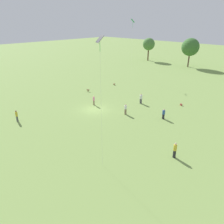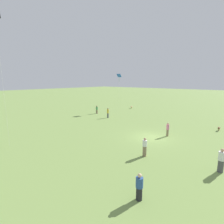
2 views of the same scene
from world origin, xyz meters
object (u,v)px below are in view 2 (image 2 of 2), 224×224
object	(u,v)px
person_6	(168,129)
dog_1	(131,107)
person_3	(139,187)
kite_1	(119,77)
dog_0	(219,128)
person_1	(145,147)
person_5	(108,113)
person_0	(221,161)
person_2	(97,110)

from	to	relation	value
person_6	dog_1	distance (m)	21.67
person_3	person_6	bearing A→B (deg)	-1.70
person_6	dog_1	bearing A→B (deg)	133.87
kite_1	dog_0	distance (m)	21.59
person_1	kite_1	world-z (taller)	kite_1
person_1	kite_1	size ratio (longest dim) A/B	0.21
dog_0	dog_1	distance (m)	21.61
person_5	person_6	xyz separation A→B (m)	(3.19, 12.71, -0.04)
person_1	person_0	bearing A→B (deg)	149.00
person_3	dog_1	size ratio (longest dim) A/B	2.18
kite_1	dog_0	size ratio (longest dim) A/B	11.58
person_0	person_2	world-z (taller)	person_0
person_0	dog_0	bearing A→B (deg)	-161.41
person_0	dog_1	bearing A→B (deg)	-124.28
person_0	person_3	distance (m)	7.30
person_3	kite_1	xyz separation A→B (m)	(-22.48, -19.23, 6.75)
kite_1	person_1	bearing A→B (deg)	169.94
person_0	kite_1	bearing A→B (deg)	-116.68
person_1	dog_0	bearing A→B (deg)	-148.06
person_0	person_1	distance (m)	5.91
person_2	person_3	size ratio (longest dim) A/B	0.99
kite_1	dog_1	bearing A→B (deg)	-55.12
person_1	kite_1	distance (m)	24.65
person_5	dog_1	bearing A→B (deg)	-37.58
person_3	person_2	bearing A→B (deg)	32.72
person_0	kite_1	xyz separation A→B (m)	(-15.83, -22.23, 6.65)
person_1	person_6	xyz separation A→B (m)	(-6.89, -0.78, 0.02)
person_1	person_2	xyz separation A→B (m)	(-11.70, -18.00, -0.06)
person_0	kite_1	distance (m)	28.09
person_0	dog_1	xyz separation A→B (m)	(-20.68, -22.13, -0.55)
person_6	dog_0	distance (m)	8.12
kite_1	dog_1	size ratio (longest dim) A/B	10.78
person_3	person_6	world-z (taller)	person_6
person_0	person_6	bearing A→B (deg)	-121.94
person_6	person_5	bearing A→B (deg)	163.79
person_1	dog_0	xyz separation A→B (m)	(-13.70, 3.62, -0.50)
person_5	person_3	bearing A→B (deg)	175.21
person_5	person_6	bearing A→B (deg)	-155.28
person_0	dog_1	size ratio (longest dim) A/B	2.44
person_5	person_6	distance (m)	13.10
person_3	person_6	distance (m)	12.79
kite_1	dog_0	world-z (taller)	kite_1
person_2	person_1	bearing A→B (deg)	-27.44
person_5	person_6	world-z (taller)	person_5
person_1	dog_1	bearing A→B (deg)	-96.54
dog_1	kite_1	bearing A→B (deg)	73.18
person_1	person_5	bearing A→B (deg)	-80.02
person_6	dog_0	xyz separation A→B (m)	(-6.81, 4.40, -0.51)
dog_0	person_3	bearing A→B (deg)	85.55
person_5	dog_1	world-z (taller)	person_5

